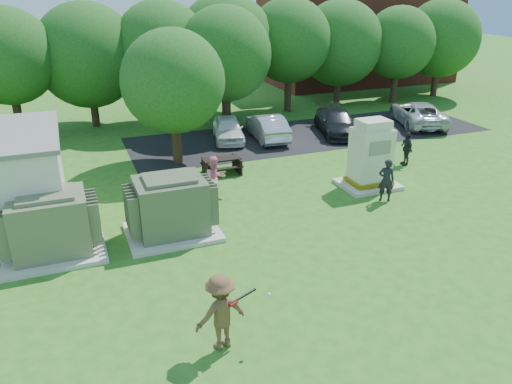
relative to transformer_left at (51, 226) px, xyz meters
name	(u,v)px	position (x,y,z in m)	size (l,w,h in m)	color
ground	(308,287)	(6.50, -4.50, -0.97)	(120.00, 120.00, 0.00)	#2D6619
brick_building	(357,32)	(24.50, 22.50, 3.03)	(15.00, 8.00, 8.00)	maroon
parking_strip	(311,134)	(13.50, 9.00, -0.96)	(20.00, 6.00, 0.01)	#232326
transformer_left	(51,226)	(0.00, 0.00, 0.00)	(3.00, 2.40, 2.07)	beige
transformer_right	(171,208)	(3.70, 0.00, 0.00)	(3.00, 2.40, 2.07)	beige
generator_cabinet	(370,158)	(12.17, 1.28, 0.26)	(2.32, 1.89, 2.82)	beige
picnic_table	(222,164)	(6.98, 4.89, -0.53)	(1.65, 1.23, 0.70)	black
batter	(221,312)	(3.54, -5.92, -0.03)	(1.21, 0.70, 1.88)	brown
person_by_generator	(386,180)	(11.95, -0.20, -0.13)	(0.61, 0.40, 1.68)	black
person_at_picnic	(215,179)	(5.85, 2.11, -0.07)	(0.88, 0.68, 1.81)	pink
person_walking_right	(406,148)	(15.24, 2.95, -0.19)	(0.91, 0.38, 1.55)	#232227
car_white	(228,129)	(8.82, 9.55, -0.33)	(1.50, 3.73, 1.27)	white
car_silver_a	(267,127)	(10.83, 9.05, -0.29)	(1.44, 4.12, 1.36)	#B9B9BE
car_dark	(336,122)	(14.80, 8.59, -0.32)	(1.82, 4.48, 1.30)	black
car_silver_b	(418,113)	(20.21, 8.50, -0.28)	(2.28, 4.95, 1.38)	silver
batting_equipment	(245,298)	(4.09, -6.01, 0.27)	(1.00, 0.47, 0.14)	black
tree_row	(193,51)	(8.25, 14.00, 3.18)	(41.30, 13.30, 7.30)	#47301E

